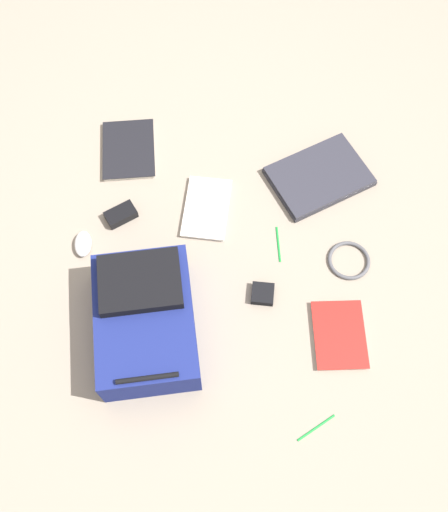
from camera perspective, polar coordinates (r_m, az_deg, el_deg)
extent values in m
plane|color=gray|center=(2.12, 0.23, -0.60)|extent=(3.67, 3.67, 0.00)
cube|color=navy|center=(1.96, -7.48, -6.30)|extent=(0.42, 0.52, 0.16)
cube|color=black|center=(1.91, -8.05, -2.46)|extent=(0.30, 0.26, 0.04)
cylinder|color=black|center=(1.82, -7.34, -11.51)|extent=(0.19, 0.06, 0.02)
cube|color=#24242C|center=(2.30, 9.08, 7.46)|extent=(0.44, 0.41, 0.02)
cube|color=#2D2D38|center=(2.29, 9.14, 7.68)|extent=(0.43, 0.40, 0.01)
cube|color=silver|center=(2.21, -1.67, 4.55)|extent=(0.16, 0.25, 0.02)
cube|color=silver|center=(2.20, -1.68, 4.67)|extent=(0.17, 0.26, 0.00)
cube|color=silver|center=(2.05, 10.97, -7.44)|extent=(0.20, 0.26, 0.02)
cube|color=red|center=(2.04, 11.01, -7.36)|extent=(0.21, 0.26, 0.00)
cube|color=silver|center=(2.38, -9.10, 9.97)|extent=(0.25, 0.30, 0.02)
cube|color=black|center=(2.37, -9.13, 10.11)|extent=(0.25, 0.31, 0.00)
ellipsoid|color=silver|center=(2.19, -13.34, 1.15)|extent=(0.08, 0.11, 0.04)
torus|color=#4C4C51|center=(2.16, 11.87, -0.41)|extent=(0.15, 0.15, 0.01)
cube|color=black|center=(2.22, -9.84, 3.92)|extent=(0.13, 0.12, 0.04)
cylinder|color=#198C33|center=(2.15, 5.22, 1.16)|extent=(0.03, 0.14, 0.01)
cylinder|color=#198C33|center=(1.97, 8.82, -15.92)|extent=(0.11, 0.10, 0.01)
cube|color=black|center=(2.06, 3.72, -3.63)|extent=(0.08, 0.08, 0.03)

